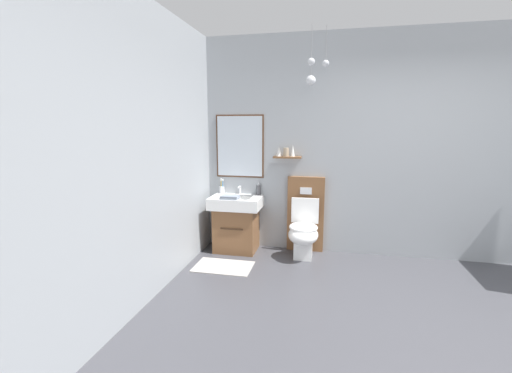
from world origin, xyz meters
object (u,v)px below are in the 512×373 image
Objects in this scene: toilet at (304,227)px; folded_hand_towel at (230,197)px; toothbrush_cup at (222,189)px; soap_dispenser at (259,190)px; vanity_sink_left at (237,222)px.

toilet reaches higher than folded_hand_towel.
toothbrush_cup is 1.25× the size of soap_dispenser.
folded_hand_towel is at bearing -104.91° from vanity_sink_left.
toothbrush_cup is at bearing 145.84° from vanity_sink_left.
toothbrush_cup reaches higher than soap_dispenser.
toilet is at bearing 0.67° from vanity_sink_left.
soap_dispenser is (0.51, 0.01, 0.02)m from toothbrush_cup.
vanity_sink_left is at bearing -145.33° from soap_dispenser.
toothbrush_cup reaches higher than vanity_sink_left.
toilet is at bearing -7.93° from toothbrush_cup.
toilet is 1.23m from toothbrush_cup.
toothbrush_cup is (-0.25, 0.17, 0.40)m from vanity_sink_left.
toilet is (0.90, 0.01, -0.02)m from vanity_sink_left.
toilet is 4.55× the size of folded_hand_towel.
folded_hand_towel is at bearing -170.29° from toilet.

